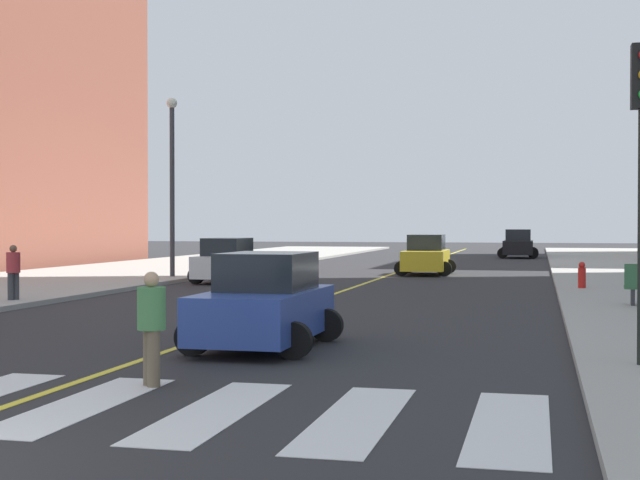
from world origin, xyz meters
TOP-DOWN VIEW (x-y plane):
  - crosswalk_paint at (0.00, 4.00)m, footprint 13.50×4.00m
  - lane_divider_paint at (0.00, 40.00)m, footprint 0.16×80.00m
  - car_black_nearest at (5.24, 58.08)m, footprint 2.74×4.39m
  - car_yellow_second at (1.57, 35.60)m, footprint 2.61×4.14m
  - car_blue_third at (1.60, 9.80)m, footprint 2.51×4.01m
  - car_white_fourth at (-5.40, 28.09)m, footprint 2.54×4.01m
  - pedestrian_crossing at (1.21, 5.45)m, footprint 0.41×0.41m
  - pedestrian_walking_west at (-8.10, 16.96)m, footprint 0.39×0.39m
  - fire_hydrant at (8.05, 25.83)m, footprint 0.26×0.26m
  - street_lamp at (-8.25, 29.20)m, footprint 0.44×0.44m

SIDE VIEW (x-z plane):
  - lane_divider_paint at x=0.00m, z-range 0.00..0.01m
  - crosswalk_paint at x=0.00m, z-range 0.00..0.01m
  - fire_hydrant at x=8.05m, z-range 0.13..1.02m
  - car_white_fourth at x=-5.40m, z-range -0.06..1.72m
  - car_blue_third at x=1.60m, z-range -0.06..1.73m
  - car_yellow_second at x=1.57m, z-range -0.06..1.78m
  - pedestrian_crossing at x=1.21m, z-range 0.08..1.74m
  - car_black_nearest at x=5.24m, z-range -0.06..1.89m
  - pedestrian_walking_west at x=-8.10m, z-range 0.23..1.81m
  - street_lamp at x=-8.25m, z-range 0.82..8.24m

